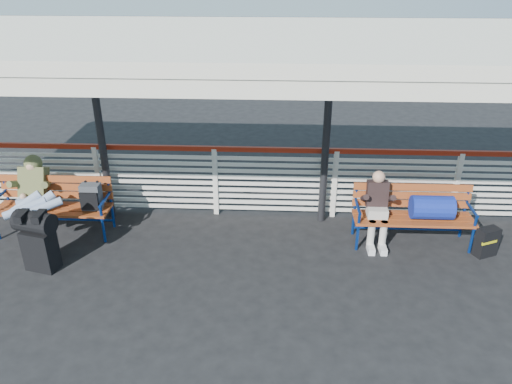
# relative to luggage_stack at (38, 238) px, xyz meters

# --- Properties ---
(ground) EXTENTS (60.00, 60.00, 0.00)m
(ground) POSITION_rel_luggage_stack_xyz_m (2.29, -0.13, -0.50)
(ground) COLOR black
(ground) RESTS_ON ground
(fence) EXTENTS (12.08, 0.08, 1.24)m
(fence) POSITION_rel_luggage_stack_xyz_m (2.29, 1.77, 0.16)
(fence) COLOR silver
(fence) RESTS_ON ground
(canopy) EXTENTS (12.60, 3.60, 3.16)m
(canopy) POSITION_rel_luggage_stack_xyz_m (2.29, 0.74, 2.54)
(canopy) COLOR silver
(canopy) RESTS_ON ground
(luggage_stack) EXTENTS (0.61, 0.43, 0.91)m
(luggage_stack) POSITION_rel_luggage_stack_xyz_m (0.00, 0.00, 0.00)
(luggage_stack) COLOR black
(luggage_stack) RESTS_ON ground
(bench_left) EXTENTS (1.80, 0.56, 0.92)m
(bench_left) POSITION_rel_luggage_stack_xyz_m (-0.03, 1.04, 0.08)
(bench_left) COLOR #9D4A1E
(bench_left) RESTS_ON ground
(bench_right) EXTENTS (1.80, 0.56, 0.92)m
(bench_right) POSITION_rel_luggage_stack_xyz_m (5.55, 0.96, 0.11)
(bench_right) COLOR #9D4A1E
(bench_right) RESTS_ON ground
(traveler_man) EXTENTS (0.94, 1.64, 0.77)m
(traveler_man) POSITION_rel_luggage_stack_xyz_m (-0.35, 0.69, 0.24)
(traveler_man) COLOR #9CB1D3
(traveler_man) RESTS_ON ground
(companion_person) EXTENTS (0.32, 0.66, 1.15)m
(companion_person) POSITION_rel_luggage_stack_xyz_m (4.86, 0.96, 0.10)
(companion_person) COLOR #BCB6AB
(companion_person) RESTS_ON ground
(suitcase_side) EXTENTS (0.37, 0.31, 0.45)m
(suitcase_side) POSITION_rel_luggage_stack_xyz_m (6.46, 0.66, -0.27)
(suitcase_side) COLOR black
(suitcase_side) RESTS_ON ground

